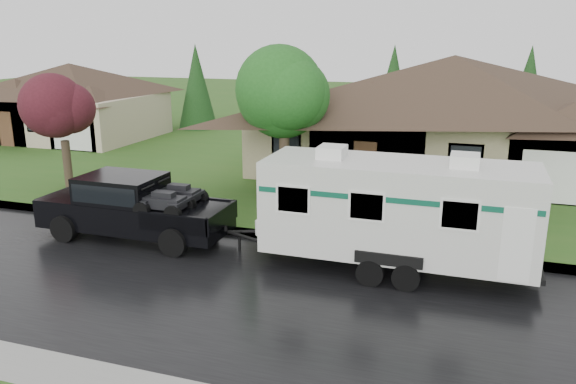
% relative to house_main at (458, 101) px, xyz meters
% --- Properties ---
extents(ground, '(140.00, 140.00, 0.00)m').
position_rel_house_main_xyz_m(ground, '(-2.29, -13.84, -3.59)').
color(ground, '#2C581B').
rests_on(ground, ground).
extents(road, '(140.00, 8.00, 0.01)m').
position_rel_house_main_xyz_m(road, '(-2.29, -15.84, -3.59)').
color(road, black).
rests_on(road, ground).
extents(curb, '(140.00, 0.50, 0.15)m').
position_rel_house_main_xyz_m(curb, '(-2.29, -11.59, -3.52)').
color(curb, gray).
rests_on(curb, ground).
extents(lawn, '(140.00, 26.00, 0.15)m').
position_rel_house_main_xyz_m(lawn, '(-2.29, 1.16, -3.52)').
color(lawn, '#2C581B').
rests_on(lawn, ground).
extents(house_main, '(19.44, 10.80, 6.90)m').
position_rel_house_main_xyz_m(house_main, '(0.00, 0.00, 0.00)').
color(house_main, '#9B8E69').
rests_on(house_main, lawn).
extents(house_far, '(10.80, 8.64, 5.80)m').
position_rel_house_main_xyz_m(house_far, '(-24.07, 2.02, -0.62)').
color(house_far, tan).
rests_on(house_far, lawn).
extents(tree_left_green, '(3.61, 3.61, 5.97)m').
position_rel_house_main_xyz_m(tree_left_green, '(-6.26, -7.68, 0.70)').
color(tree_left_green, '#382B1E').
rests_on(tree_left_green, lawn).
extents(tree_red, '(2.91, 2.91, 4.82)m').
position_rel_house_main_xyz_m(tree_red, '(-15.90, -8.80, -0.11)').
color(tree_red, '#382B1E').
rests_on(tree_red, lawn).
extents(shrub_row, '(13.60, 1.00, 1.00)m').
position_rel_house_main_xyz_m(shrub_row, '(-0.29, -4.54, -2.94)').
color(shrub_row, '#143814').
rests_on(shrub_row, lawn).
extents(pickup_truck, '(6.46, 2.45, 2.15)m').
position_rel_house_main_xyz_m(pickup_truck, '(-9.86, -13.06, -2.44)').
color(pickup_truck, black).
rests_on(pickup_truck, ground).
extents(travel_trailer, '(7.96, 2.80, 3.57)m').
position_rel_house_main_xyz_m(travel_trailer, '(-1.04, -13.06, -1.70)').
color(travel_trailer, silver).
rests_on(travel_trailer, ground).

